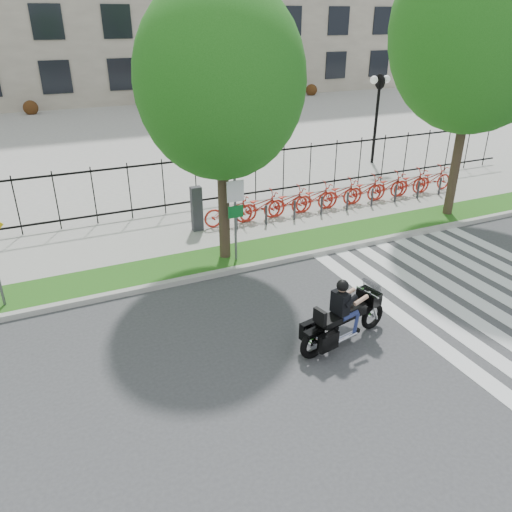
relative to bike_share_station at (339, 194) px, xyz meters
name	(u,v)px	position (x,y,z in m)	size (l,w,h in m)	color
ground	(329,344)	(-4.89, -7.20, -0.66)	(120.00, 120.00, 0.00)	#3C3C3E
curb	(253,266)	(-4.89, -3.10, -0.58)	(60.00, 0.20, 0.15)	#A6A49C
grass_verge	(242,255)	(-4.89, -2.25, -0.58)	(60.00, 1.50, 0.15)	#245A16
sidewalk	(214,226)	(-4.89, 0.25, -0.58)	(60.00, 3.50, 0.15)	gray
plaza	(118,132)	(-4.89, 17.80, -0.61)	(80.00, 34.00, 0.10)	gray
crosswalk_stripes	(488,298)	(-0.07, -7.20, -0.65)	(5.70, 8.00, 0.01)	silver
iron_fence	(196,183)	(-4.89, 2.00, 0.49)	(30.00, 0.06, 2.00)	black
lamp_post_right	(378,97)	(5.11, 4.80, 2.55)	(1.06, 0.70, 4.25)	black
street_tree_1	(220,81)	(-5.43, -2.25, 4.45)	(4.44, 4.44, 7.52)	#32261B
street_tree_2	(479,29)	(3.24, -2.25, 5.60)	(5.60, 5.60, 9.33)	#32261B
bike_share_station	(339,194)	(0.00, 0.00, 0.00)	(11.13, 0.87, 1.50)	#2D2D33
sign_pole_regulatory	(235,208)	(-5.23, -2.62, 1.08)	(0.50, 0.09, 2.50)	#59595B
motorcycle_rider	(344,317)	(-4.57, -7.23, -0.01)	(2.50, 1.00, 1.95)	black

